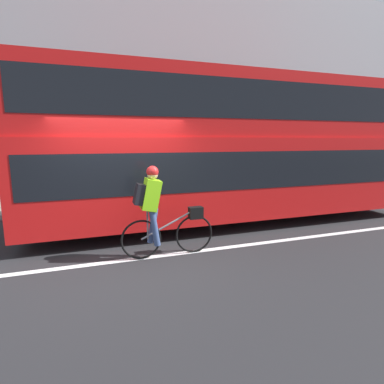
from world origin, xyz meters
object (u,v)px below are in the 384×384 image
object	(u,v)px
bus	(230,144)
cyclist_on_bike	(158,209)
trash_bin	(44,192)
street_sign_post	(9,163)

from	to	relation	value
bus	cyclist_on_bike	world-z (taller)	bus
bus	trash_bin	xyz separation A→B (m)	(-4.76, 2.80, -1.44)
cyclist_on_bike	trash_bin	xyz separation A→B (m)	(-2.45, 4.68, -0.33)
cyclist_on_bike	trash_bin	world-z (taller)	cyclist_on_bike
bus	street_sign_post	bearing A→B (deg)	153.55
cyclist_on_bike	street_sign_post	world-z (taller)	street_sign_post
bus	cyclist_on_bike	size ratio (longest dim) A/B	5.68
trash_bin	street_sign_post	distance (m)	1.23
bus	street_sign_post	distance (m)	6.29
trash_bin	street_sign_post	bearing A→B (deg)	-179.55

